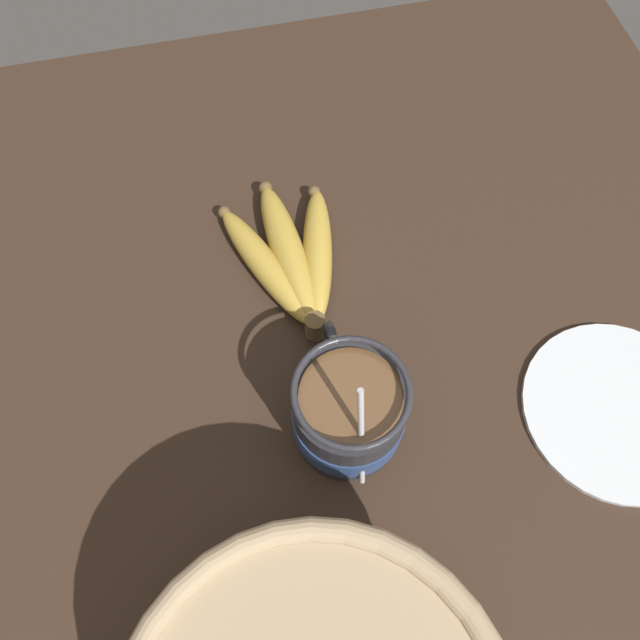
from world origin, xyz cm
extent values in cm
cube|color=#332319|center=(0.00, 0.00, 1.59)|extent=(96.87, 96.87, 3.17)
cylinder|color=#28282D|center=(-8.33, 1.47, 7.55)|extent=(9.89, 9.89, 8.75)
cylinder|color=navy|center=(-8.33, 1.47, 6.71)|extent=(10.09, 10.09, 3.54)
torus|color=#28282D|center=(-2.41, 1.47, 8.23)|extent=(5.75, 0.90, 5.75)
cylinder|color=brown|center=(-8.33, 1.47, 12.02)|extent=(8.69, 8.69, 0.40)
torus|color=#28282D|center=(-8.33, 1.47, 13.28)|extent=(9.89, 9.89, 0.60)
cylinder|color=silver|center=(-11.89, 1.47, 11.38)|extent=(4.14, 0.50, 13.55)
ellipsoid|color=silver|center=(-10.06, 1.47, 4.67)|extent=(3.00, 2.00, 0.80)
cylinder|color=brown|center=(1.61, 2.27, 5.73)|extent=(2.00, 2.00, 3.00)
ellipsoid|color=#B79338|center=(10.52, 0.32, 4.72)|extent=(16.54, 6.50, 3.09)
sphere|color=brown|center=(18.46, -1.42, 4.72)|extent=(1.39, 1.39, 1.39)
ellipsoid|color=#B79338|center=(11.33, 3.07, 4.89)|extent=(17.73, 4.85, 3.43)
sphere|color=brown|center=(20.06, 3.79, 4.89)|extent=(1.54, 1.54, 1.54)
ellipsoid|color=#B79338|center=(10.25, 5.72, 4.70)|extent=(16.56, 8.99, 3.05)
sphere|color=brown|center=(17.97, 8.80, 4.70)|extent=(1.37, 1.37, 1.37)
cylinder|color=silver|center=(-12.43, -24.11, 3.47)|extent=(18.06, 18.06, 0.60)
camera|label=1|loc=(-24.63, 7.82, 60.36)|focal=35.00mm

